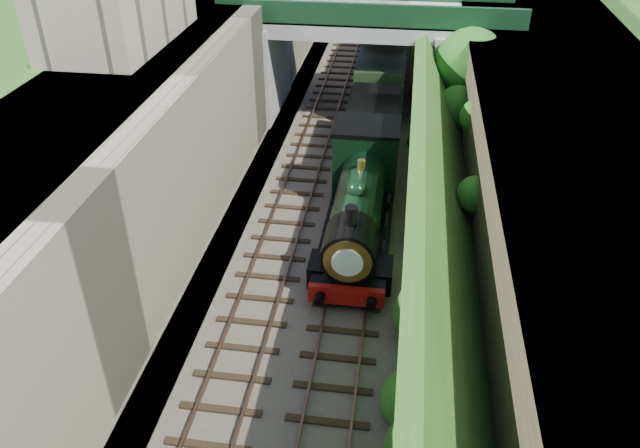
# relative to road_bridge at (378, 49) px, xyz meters

# --- Properties ---
(ground) EXTENTS (160.00, 160.00, 0.00)m
(ground) POSITION_rel_road_bridge_xyz_m (-0.94, -24.00, -4.08)
(ground) COLOR #1E4714
(ground) RESTS_ON ground
(trackbed) EXTENTS (10.00, 90.00, 0.20)m
(trackbed) POSITION_rel_road_bridge_xyz_m (-0.94, -4.00, -3.98)
(trackbed) COLOR #473F38
(trackbed) RESTS_ON ground
(retaining_wall) EXTENTS (1.00, 90.00, 7.00)m
(retaining_wall) POSITION_rel_road_bridge_xyz_m (-6.44, -4.00, -0.58)
(retaining_wall) COLOR #756B56
(retaining_wall) RESTS_ON ground
(street_plateau_left) EXTENTS (6.00, 90.00, 7.00)m
(street_plateau_left) POSITION_rel_road_bridge_xyz_m (-9.94, -4.00, -0.58)
(street_plateau_left) COLOR #262628
(street_plateau_left) RESTS_ON ground
(street_plateau_right) EXTENTS (8.00, 90.00, 6.25)m
(street_plateau_right) POSITION_rel_road_bridge_xyz_m (8.56, -4.00, -0.95)
(street_plateau_right) COLOR #262628
(street_plateau_right) RESTS_ON ground
(embankment_slope) EXTENTS (4.65, 90.00, 6.47)m
(embankment_slope) POSITION_rel_road_bridge_xyz_m (4.00, -4.85, -1.41)
(embankment_slope) COLOR #1E4714
(embankment_slope) RESTS_ON ground
(track_left) EXTENTS (2.50, 90.00, 0.20)m
(track_left) POSITION_rel_road_bridge_xyz_m (-2.94, -4.00, -3.83)
(track_left) COLOR black
(track_left) RESTS_ON trackbed
(track_right) EXTENTS (2.50, 90.00, 0.20)m
(track_right) POSITION_rel_road_bridge_xyz_m (0.26, -4.00, -3.83)
(track_right) COLOR black
(track_right) RESTS_ON trackbed
(road_bridge) EXTENTS (16.00, 6.40, 7.25)m
(road_bridge) POSITION_rel_road_bridge_xyz_m (0.00, 0.00, 0.00)
(road_bridge) COLOR gray
(road_bridge) RESTS_ON ground
(tree) EXTENTS (3.60, 3.80, 6.60)m
(tree) POSITION_rel_road_bridge_xyz_m (4.97, -3.95, 0.57)
(tree) COLOR black
(tree) RESTS_ON ground
(locomotive) EXTENTS (3.10, 10.23, 3.83)m
(locomotive) POSITION_rel_road_bridge_xyz_m (0.26, -13.40, -2.18)
(locomotive) COLOR black
(locomotive) RESTS_ON trackbed
(tender) EXTENTS (2.70, 6.00, 3.05)m
(tender) POSITION_rel_road_bridge_xyz_m (0.26, -6.03, -2.46)
(tender) COLOR black
(tender) RESTS_ON trackbed
(coach_front) EXTENTS (2.90, 18.00, 3.70)m
(coach_front) POSITION_rel_road_bridge_xyz_m (0.26, 6.57, -2.03)
(coach_front) COLOR black
(coach_front) RESTS_ON trackbed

